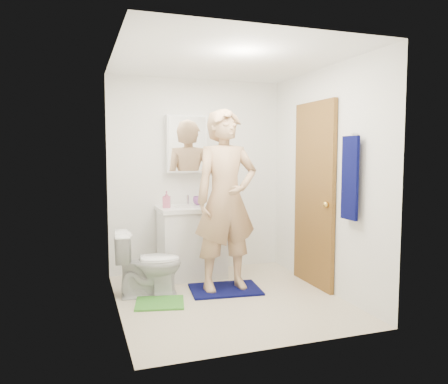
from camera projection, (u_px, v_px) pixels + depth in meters
The scene contains 22 objects.
floor at pixel (228, 299), 4.48m from camera, with size 2.20×2.40×0.02m, color beige.
ceiling at pixel (228, 58), 4.26m from camera, with size 2.20×2.40×0.02m, color white.
wall_back at pixel (197, 176), 5.51m from camera, with size 2.20×0.02×2.40m, color white.
wall_front at pixel (282, 192), 3.23m from camera, with size 2.20×0.02×2.40m, color white.
wall_left at pixel (115, 184), 4.01m from camera, with size 0.02×2.40×2.40m, color white.
wall_right at pixel (325, 180), 4.72m from camera, with size 0.02×2.40×2.40m, color white.
vanity_cabinet at pixel (192, 244), 5.26m from camera, with size 0.75×0.55×0.80m, color white.
countertop at pixel (191, 209), 5.22m from camera, with size 0.79×0.59×0.05m, color white.
sink_basin at pixel (191, 207), 5.22m from camera, with size 0.40×0.40×0.03m, color white.
faucet at pixel (188, 200), 5.38m from camera, with size 0.03×0.03×0.12m, color silver.
medicine_cabinet at pixel (186, 144), 5.36m from camera, with size 0.50×0.12×0.70m, color white.
mirror_panel at pixel (188, 144), 5.30m from camera, with size 0.46×0.01×0.66m, color white.
door at pixel (314, 195), 4.87m from camera, with size 0.05×0.80×2.05m, color brown.
door_knob at pixel (326, 205), 4.56m from camera, with size 0.07×0.07×0.07m, color gold.
towel at pixel (350, 178), 4.16m from camera, with size 0.03×0.24×0.80m, color #070942.
towel_hook at pixel (355, 134), 4.13m from camera, with size 0.02×0.02×0.06m, color silver.
toilet at pixel (148, 263), 4.55m from camera, with size 0.38×0.67×0.69m, color white.
bath_mat at pixel (225, 289), 4.74m from camera, with size 0.74×0.53×0.02m, color #070942.
green_rug at pixel (160, 303), 4.31m from camera, with size 0.47×0.40×0.02m, color green.
soap_dispenser at pixel (167, 199), 5.10m from camera, with size 0.09×0.09×0.20m, color #C25A7B.
toothbrush_cup at pixel (199, 201), 5.35m from camera, with size 0.14×0.14×0.11m, color #88469B.
man at pixel (226, 200), 4.66m from camera, with size 0.70×0.46×1.93m, color tan.
Camera 1 is at (-1.44, -4.12, 1.49)m, focal length 35.00 mm.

